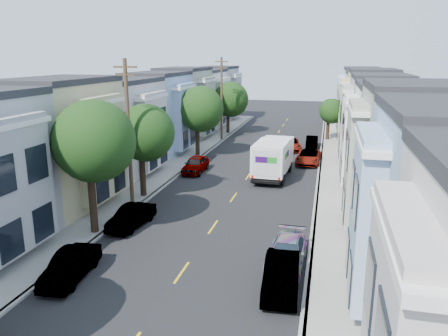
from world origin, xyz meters
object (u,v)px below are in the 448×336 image
(parked_right_c, at_px, (308,157))
(parked_right_b, at_px, (287,253))
(parked_right_a, at_px, (281,275))
(parked_left_d, at_px, (195,165))
(fedex_truck, at_px, (273,157))
(tree_d, at_px, (200,109))
(parked_left_c, at_px, (131,217))
(utility_pole_far, at_px, (222,99))
(lead_sedan, at_px, (290,144))
(tree_b, at_px, (93,142))
(parked_right_d, at_px, (312,142))
(utility_pole_near, at_px, (129,135))
(tree_e, at_px, (230,100))
(tree_far_r, at_px, (331,111))
(tree_c, at_px, (144,133))
(parked_left_b, at_px, (71,266))

(parked_right_c, bearing_deg, parked_right_b, -88.27)
(parked_right_a, bearing_deg, parked_left_d, 114.44)
(fedex_truck, distance_m, parked_left_d, 7.12)
(tree_d, bearing_deg, parked_left_c, -85.95)
(utility_pole_far, relative_size, lead_sedan, 2.10)
(parked_right_c, bearing_deg, tree_b, -116.83)
(tree_b, xyz_separation_m, parked_right_c, (11.20, 20.58, -4.94))
(utility_pole_far, xyz_separation_m, parked_right_d, (11.20, -1.85, -4.53))
(lead_sedan, bearing_deg, utility_pole_near, -121.46)
(utility_pole_far, xyz_separation_m, fedex_truck, (8.44, -15.69, -3.32))
(parked_right_c, bearing_deg, parked_left_d, -148.06)
(parked_right_a, xyz_separation_m, parked_right_c, (0.00, 24.47, -0.06))
(utility_pole_near, relative_size, lead_sedan, 2.10)
(utility_pole_far, bearing_deg, parked_left_c, -87.25)
(tree_e, xyz_separation_m, utility_pole_near, (0.00, -30.87, 0.55))
(tree_e, height_order, lead_sedan, tree_e)
(tree_far_r, height_order, parked_left_c, tree_far_r)
(tree_far_r, relative_size, utility_pole_far, 0.52)
(tree_b, bearing_deg, parked_right_d, 68.70)
(parked_right_b, bearing_deg, fedex_truck, 101.69)
(tree_c, relative_size, tree_far_r, 1.34)
(utility_pole_far, relative_size, parked_left_b, 2.50)
(parked_left_d, relative_size, parked_right_a, 1.04)
(tree_c, height_order, lead_sedan, tree_c)
(tree_far_r, xyz_separation_m, lead_sedan, (-4.33, -6.96, -2.96))
(utility_pole_far, xyz_separation_m, parked_right_b, (11.20, -31.95, -4.50))
(parked_left_b, height_order, parked_right_b, parked_left_b)
(parked_left_d, relative_size, parked_right_d, 1.20)
(parked_left_d, bearing_deg, parked_right_a, -62.70)
(tree_e, bearing_deg, fedex_truck, -67.70)
(parked_left_b, xyz_separation_m, parked_right_b, (9.80, 3.85, -0.02))
(tree_e, relative_size, parked_right_d, 1.86)
(tree_b, distance_m, parked_left_c, 5.34)
(parked_right_a, distance_m, parked_right_b, 2.53)
(tree_d, height_order, parked_right_a, tree_d)
(utility_pole_far, bearing_deg, fedex_truck, -61.74)
(tree_b, bearing_deg, tree_far_r, 68.55)
(tree_b, xyz_separation_m, parked_right_d, (11.20, 28.74, -4.98))
(lead_sedan, xyz_separation_m, parked_right_d, (2.34, 2.11, -0.04))
(parked_right_b, bearing_deg, parked_left_c, 166.13)
(tree_c, bearing_deg, utility_pole_near, -89.94)
(parked_left_b, height_order, parked_left_d, parked_left_d)
(tree_c, distance_m, utility_pole_far, 23.44)
(parked_left_b, bearing_deg, fedex_truck, 65.03)
(tree_far_r, bearing_deg, tree_c, -116.52)
(tree_d, relative_size, tree_far_r, 1.41)
(tree_c, distance_m, parked_right_a, 16.26)
(parked_right_d, bearing_deg, utility_pole_far, 169.73)
(parked_left_d, bearing_deg, tree_e, 93.61)
(tree_e, relative_size, parked_left_d, 1.55)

